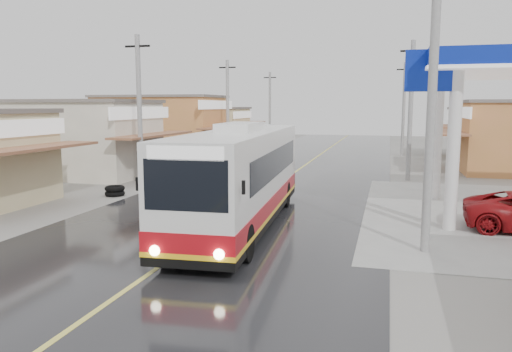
{
  "coord_description": "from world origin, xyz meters",
  "views": [
    {
      "loc": [
        5.85,
        -15.18,
        4.31
      ],
      "look_at": [
        0.93,
        3.28,
        1.62
      ],
      "focal_mm": 35.0,
      "sensor_mm": 36.0,
      "label": 1
    }
  ],
  "objects_px": {
    "second_bus": "(249,143)",
    "tricycle_far": "(172,156)",
    "tricycle_near": "(145,161)",
    "tyre_stack": "(115,191)",
    "coach_bus": "(241,177)",
    "cyclist": "(182,187)"
  },
  "relations": [
    {
      "from": "second_bus",
      "to": "tricycle_far",
      "type": "bearing_deg",
      "value": -117.93
    },
    {
      "from": "tricycle_near",
      "to": "tyre_stack",
      "type": "height_order",
      "value": "tricycle_near"
    },
    {
      "from": "second_bus",
      "to": "coach_bus",
      "type": "bearing_deg",
      "value": -75.65
    },
    {
      "from": "coach_bus",
      "to": "second_bus",
      "type": "distance_m",
      "value": 20.77
    },
    {
      "from": "tricycle_far",
      "to": "second_bus",
      "type": "bearing_deg",
      "value": 65.52
    },
    {
      "from": "tricycle_near",
      "to": "second_bus",
      "type": "bearing_deg",
      "value": 60.15
    },
    {
      "from": "tricycle_near",
      "to": "tricycle_far",
      "type": "xyz_separation_m",
      "value": [
        0.51,
        2.87,
        0.08
      ]
    },
    {
      "from": "coach_bus",
      "to": "second_bus",
      "type": "xyz_separation_m",
      "value": [
        -5.38,
        20.06,
        -0.3
      ]
    },
    {
      "from": "cyclist",
      "to": "tricycle_near",
      "type": "xyz_separation_m",
      "value": [
        -5.3,
        6.68,
        0.33
      ]
    },
    {
      "from": "tricycle_near",
      "to": "tricycle_far",
      "type": "bearing_deg",
      "value": 72.51
    },
    {
      "from": "tricycle_far",
      "to": "tyre_stack",
      "type": "relative_size",
      "value": 2.54
    },
    {
      "from": "tricycle_far",
      "to": "cyclist",
      "type": "bearing_deg",
      "value": -60.59
    },
    {
      "from": "tricycle_near",
      "to": "tricycle_far",
      "type": "height_order",
      "value": "tricycle_far"
    },
    {
      "from": "coach_bus",
      "to": "tyre_stack",
      "type": "bearing_deg",
      "value": 147.4
    },
    {
      "from": "coach_bus",
      "to": "tricycle_far",
      "type": "bearing_deg",
      "value": 119.62
    },
    {
      "from": "cyclist",
      "to": "tricycle_far",
      "type": "height_order",
      "value": "cyclist"
    },
    {
      "from": "coach_bus",
      "to": "cyclist",
      "type": "height_order",
      "value": "coach_bus"
    },
    {
      "from": "tyre_stack",
      "to": "tricycle_near",
      "type": "bearing_deg",
      "value": 104.53
    },
    {
      "from": "tricycle_near",
      "to": "tyre_stack",
      "type": "distance_m",
      "value": 6.58
    },
    {
      "from": "tricycle_near",
      "to": "tyre_stack",
      "type": "bearing_deg",
      "value": -82.86
    },
    {
      "from": "second_bus",
      "to": "tricycle_near",
      "type": "height_order",
      "value": "second_bus"
    },
    {
      "from": "tricycle_far",
      "to": "tyre_stack",
      "type": "distance_m",
      "value": 9.3
    }
  ]
}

